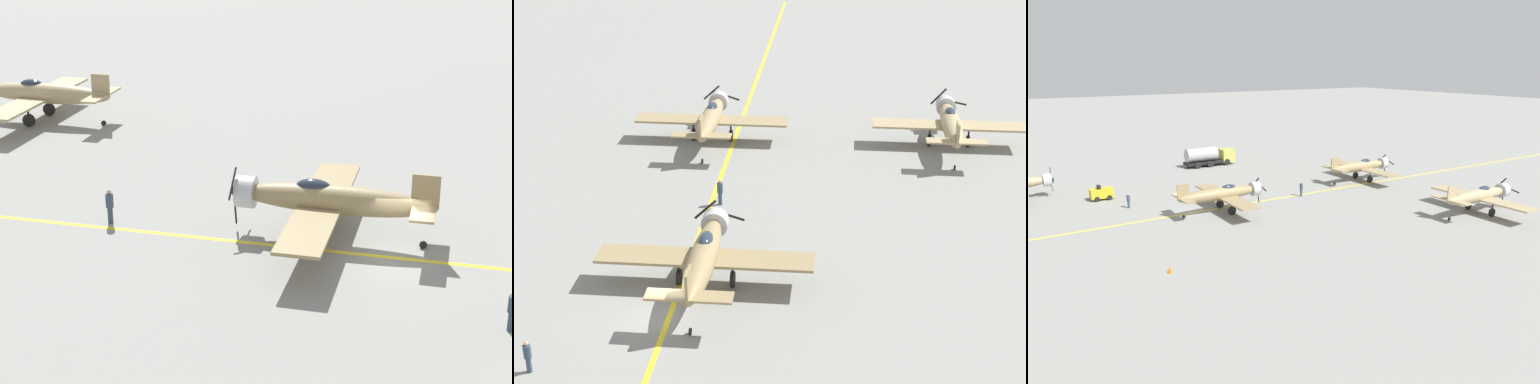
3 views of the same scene
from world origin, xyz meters
TOP-DOWN VIEW (x-y plane):
  - ground_plane at (0.00, 0.00)m, footprint 400.00×400.00m
  - taxiway_stripe at (0.00, 0.00)m, footprint 0.30×160.00m
  - airplane_mid_center at (1.39, 3.54)m, footprint 12.00×9.98m
  - airplane_far_right at (16.89, 26.54)m, footprint 12.00×9.98m
  - ground_crew_walking at (0.65, 14.45)m, footprint 0.39×0.39m
  - ground_crew_inspecting at (-5.58, -4.81)m, footprint 0.37×0.37m

SIDE VIEW (x-z plane):
  - ground_plane at x=0.00m, z-range 0.00..0.00m
  - taxiway_stripe at x=0.00m, z-range 0.00..0.01m
  - ground_crew_inspecting at x=-5.58m, z-range 0.08..1.77m
  - ground_crew_walking at x=0.65m, z-range 0.08..1.88m
  - airplane_far_right at x=16.89m, z-range 0.19..3.84m
  - airplane_mid_center at x=1.39m, z-range 0.19..3.84m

